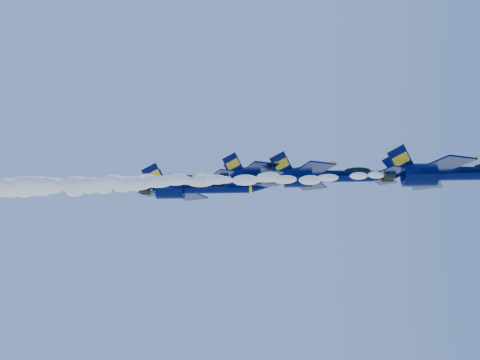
{
  "coord_description": "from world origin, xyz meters",
  "views": [
    {
      "loc": [
        -3.81,
        -66.47,
        135.51
      ],
      "look_at": [
        -7.37,
        -0.27,
        153.58
      ],
      "focal_mm": 40.0,
      "sensor_mm": 36.0,
      "label": 1
    }
  ],
  "objects_px": {
    "jet_lead": "(450,174)",
    "jet_second": "(324,176)",
    "jet_third": "(272,175)",
    "jet_fourth": "(196,188)"
  },
  "relations": [
    {
      "from": "jet_lead",
      "to": "jet_second",
      "type": "height_order",
      "value": "jet_second"
    },
    {
      "from": "jet_second",
      "to": "jet_third",
      "type": "relative_size",
      "value": 1.05
    },
    {
      "from": "jet_fourth",
      "to": "jet_lead",
      "type": "bearing_deg",
      "value": -33.11
    },
    {
      "from": "jet_third",
      "to": "jet_fourth",
      "type": "distance_m",
      "value": 12.62
    },
    {
      "from": "jet_lead",
      "to": "jet_third",
      "type": "height_order",
      "value": "jet_third"
    },
    {
      "from": "jet_second",
      "to": "jet_fourth",
      "type": "xyz_separation_m",
      "value": [
        -17.58,
        9.12,
        1.08
      ]
    },
    {
      "from": "jet_lead",
      "to": "jet_second",
      "type": "relative_size",
      "value": 0.97
    },
    {
      "from": "jet_lead",
      "to": "jet_third",
      "type": "distance_m",
      "value": 23.23
    },
    {
      "from": "jet_fourth",
      "to": "jet_second",
      "type": "bearing_deg",
      "value": -27.41
    },
    {
      "from": "jet_lead",
      "to": "jet_second",
      "type": "xyz_separation_m",
      "value": [
        -12.15,
        10.27,
        2.76
      ]
    }
  ]
}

